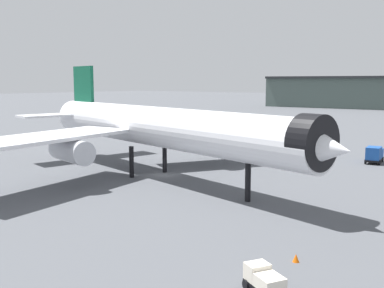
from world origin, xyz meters
TOP-DOWN VIEW (x-y plane):
  - ground at (0.00, 0.00)m, footprint 900.00×900.00m
  - airliner_near_gate at (0.52, -1.44)m, footprint 64.02×57.62m
  - service_truck_front at (22.82, 31.64)m, footprint 3.19×5.76m
  - baggage_tug_wing at (32.48, -25.67)m, footprint 3.58×3.05m
  - traffic_cone_near_nose at (31.81, -19.15)m, footprint 0.55×0.55m
  - traffic_cone_wingtip at (-33.94, 4.65)m, footprint 0.60×0.60m

SIDE VIEW (x-z plane):
  - ground at x=0.00m, z-range 0.00..0.00m
  - traffic_cone_near_nose at x=31.81m, z-range 0.00..0.69m
  - traffic_cone_wingtip at x=-33.94m, z-range 0.00..0.75m
  - baggage_tug_wing at x=32.48m, z-range 0.05..1.90m
  - service_truck_front at x=22.82m, z-range 0.09..3.09m
  - airliner_near_gate at x=0.52m, z-range -1.03..16.30m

